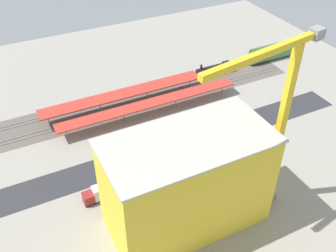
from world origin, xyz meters
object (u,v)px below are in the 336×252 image
object	(u,v)px
platform_canopy_far	(124,94)
street_tree_0	(225,132)
street_tree_2	(242,126)
traffic_light	(203,137)
parked_car_0	(208,124)
box_truck_0	(106,191)
parked_car_3	(142,144)
tower_crane	(276,117)
passenger_coach	(271,52)
locomotive	(216,69)
parked_car_2	(165,138)
platform_canopy_near	(150,103)
construction_building	(187,183)
parked_car_1	(189,130)
street_tree_1	(229,131)

from	to	relation	value
platform_canopy_far	street_tree_0	bearing A→B (deg)	120.06
street_tree_2	traffic_light	bearing A→B (deg)	-6.01
parked_car_0	box_truck_0	xyz separation A→B (m)	(34.89, 12.56, 1.00)
platform_canopy_far	parked_car_3	distance (m)	20.85
parked_car_0	tower_crane	size ratio (longest dim) A/B	0.11
passenger_coach	locomotive	bearing A→B (deg)	-0.00
box_truck_0	parked_car_0	bearing A→B (deg)	-160.21
tower_crane	parked_car_2	bearing A→B (deg)	-71.87
platform_canopy_near	passenger_coach	bearing A→B (deg)	-167.42
parked_car_3	parked_car_2	bearing A→B (deg)	177.25
parked_car_3	traffic_light	xyz separation A→B (m)	(-13.52, 8.63, 3.84)
parked_car_2	parked_car_3	distance (m)	6.73
parked_car_0	parked_car_3	distance (m)	20.34
tower_crane	traffic_light	world-z (taller)	tower_crane
locomotive	street_tree_2	world-z (taller)	street_tree_2
street_tree_2	locomotive	bearing A→B (deg)	-111.49
parked_car_0	traffic_light	bearing A→B (deg)	51.03
parked_car_2	traffic_light	size ratio (longest dim) A/B	0.62
parked_car_0	box_truck_0	world-z (taller)	box_truck_0
parked_car_2	street_tree_2	xyz separation A→B (m)	(-17.88, 9.48, 4.31)
parked_car_2	tower_crane	xyz separation A→B (m)	(-9.55, 29.17, 23.02)
locomotive	street_tree_0	size ratio (longest dim) A/B	2.22
construction_building	traffic_light	distance (m)	24.14
parked_car_1	parked_car_3	xyz separation A→B (m)	(13.96, -0.32, -0.00)
box_truck_0	traffic_light	distance (m)	28.52
parked_car_0	construction_building	size ratio (longest dim) A/B	0.14
platform_canopy_near	street_tree_0	size ratio (longest dim) A/B	8.48
parked_car_0	street_tree_0	bearing A→B (deg)	86.88
street_tree_2	traffic_light	distance (m)	11.15
parked_car_2	construction_building	size ratio (longest dim) A/B	0.14
locomotive	traffic_light	size ratio (longest dim) A/B	2.10
parked_car_3	traffic_light	world-z (taller)	traffic_light
platform_canopy_near	street_tree_2	size ratio (longest dim) A/B	6.96
parked_car_3	street_tree_1	size ratio (longest dim) A/B	0.69
parked_car_2	parked_car_0	bearing A→B (deg)	-179.52
box_truck_0	street_tree_0	xyz separation A→B (m)	(-34.41, -3.64, 2.58)
platform_canopy_far	tower_crane	xyz separation A→B (m)	(-13.51, 49.88, 19.60)
parked_car_1	traffic_light	distance (m)	9.17
construction_building	parked_car_1	bearing A→B (deg)	-120.34
parked_car_2	platform_canopy_far	bearing A→B (deg)	-79.18
platform_canopy_far	locomotive	distance (m)	35.71
box_truck_0	street_tree_2	size ratio (longest dim) A/B	1.27
platform_canopy_near	parked_car_2	distance (m)	13.37
platform_canopy_far	box_truck_0	distance (m)	37.48
box_truck_0	street_tree_0	bearing A→B (deg)	-173.97
parked_car_1	box_truck_0	xyz separation A→B (m)	(28.51, 12.44, 0.99)
platform_canopy_near	platform_canopy_far	xyz separation A→B (m)	(5.22, -7.74, 0.40)
construction_building	traffic_light	size ratio (longest dim) A/B	4.61
parked_car_2	tower_crane	bearing A→B (deg)	108.13
traffic_light	construction_building	bearing A→B (deg)	50.76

